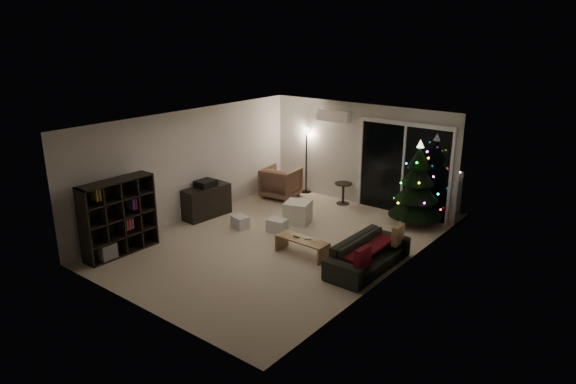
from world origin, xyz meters
name	(u,v)px	position (x,y,z in m)	size (l,w,h in m)	color
room	(335,183)	(0.46, 1.49, 1.02)	(6.50, 7.51, 2.60)	beige
bookshelf	(113,215)	(-2.25, -2.20, 0.74)	(0.38, 1.49, 1.49)	black
media_cabinet	(207,202)	(-2.25, 0.23, 0.36)	(0.44, 1.16, 0.73)	black
stereo	(206,183)	(-2.25, 0.23, 0.80)	(0.37, 0.44, 0.16)	black
armchair	(281,183)	(-1.79, 2.40, 0.40)	(0.85, 0.88, 0.80)	brown
ottoman	(298,212)	(-0.36, 1.23, 0.24)	(0.54, 0.54, 0.49)	silver
cardboard_box_a	(240,222)	(-1.16, 0.20, 0.13)	(0.37, 0.28, 0.27)	silver
cardboard_box_b	(277,225)	(-0.37, 0.52, 0.14)	(0.40, 0.30, 0.28)	silver
side_table	(343,193)	(-0.25, 2.96, 0.27)	(0.43, 0.43, 0.54)	black
floor_lamp	(306,162)	(-1.54, 3.15, 0.85)	(0.27, 0.27, 1.70)	black
sofa	(368,254)	(2.05, 0.20, 0.28)	(1.92, 0.75, 0.56)	black
sofa_throw	(364,246)	(1.95, 0.20, 0.41)	(0.60, 1.38, 0.05)	#3B0410
cushion_a	(398,235)	(2.30, 0.85, 0.51)	(0.11, 0.37, 0.37)	#9A7F5E
cushion_b	(363,258)	(2.30, -0.45, 0.51)	(0.11, 0.37, 0.37)	#3B0410
coffee_table	(302,247)	(0.78, -0.11, 0.17)	(1.08, 0.38, 0.34)	olive
remote_a	(296,237)	(0.63, -0.11, 0.35)	(0.13, 0.04, 0.02)	black
remote_b	(308,239)	(0.88, -0.06, 0.35)	(0.13, 0.04, 0.02)	slate
christmas_tree	(417,183)	(1.76, 2.77, 0.96)	(1.19, 1.19, 1.92)	black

